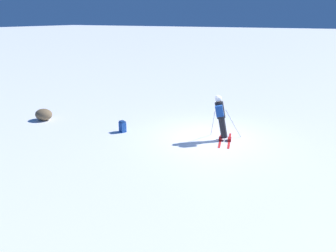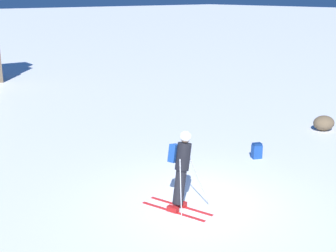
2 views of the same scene
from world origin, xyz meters
name	(u,v)px [view 2 (image 2 of 2)]	position (x,y,z in m)	size (l,w,h in m)	color
ground_plane	(196,202)	(0.00, 0.00, 0.00)	(300.00, 300.00, 0.00)	white
skier	(181,165)	(-0.44, 0.08, 1.07)	(1.25, 1.86, 1.92)	red
spare_backpack	(257,151)	(3.70, 1.12, 0.24)	(0.36, 0.32, 0.50)	#194293
exposed_boulder_0	(324,123)	(8.14, 1.53, 0.28)	(0.87, 0.74, 0.57)	brown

